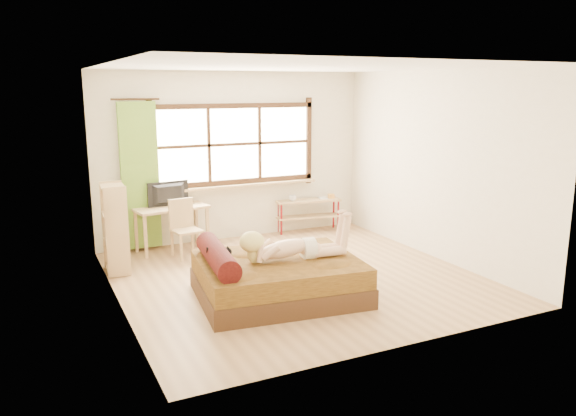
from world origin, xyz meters
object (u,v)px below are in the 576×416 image
woman (292,236)px  bookshelf (115,228)px  bed (275,277)px  chair (184,225)px  kitten (217,256)px  desk (171,213)px  pipe_shelf (309,208)px

woman → bookshelf: bearing=139.9°
bed → chair: 2.19m
woman → kitten: (-0.87, 0.15, -0.17)m
bed → kitten: size_ratio=7.25×
desk → pipe_shelf: desk is taller
bed → pipe_shelf: size_ratio=1.77×
kitten → chair: 2.03m
bed → chair: size_ratio=2.39×
bed → kitten: bed is taller
bed → desk: size_ratio=1.77×
desk → chair: (0.09, -0.37, -0.12)m
desk → bookshelf: (-0.94, -0.70, 0.02)m
chair → pipe_shelf: bearing=3.0°
woman → chair: woman is taller
pipe_shelf → bed: bearing=-115.6°
chair → kitten: bearing=-103.5°
kitten → bookshelf: 1.90m
pipe_shelf → bookshelf: bookshelf is taller
bed → chair: bearing=110.3°
woman → chair: 2.30m
bed → kitten: (-0.67, 0.09, 0.33)m
kitten → bookshelf: size_ratio=0.23×
chair → bookshelf: bookshelf is taller
chair → bookshelf: bearing=-171.3°
desk → woman: bearing=-81.5°
bookshelf → chair: bearing=20.4°
desk → bookshelf: 1.17m
kitten → bookshelf: bookshelf is taller
bed → pipe_shelf: bed is taller
pipe_shelf → bookshelf: size_ratio=0.96×
chair → desk: bearing=94.4°
kitten → pipe_shelf: size_ratio=0.24×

